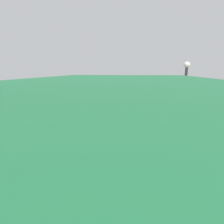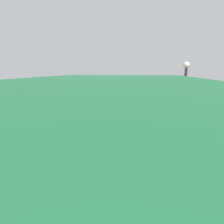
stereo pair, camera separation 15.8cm
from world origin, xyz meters
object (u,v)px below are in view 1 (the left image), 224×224
(street_lamp, at_px, (185,95))
(hand_dolly_boxes, at_px, (104,116))
(shopping_cart_vendor, at_px, (122,118))
(pedestrian_pink_side, at_px, (125,100))
(pedestrian_black_side, at_px, (108,99))
(cargo_van_parked_right, at_px, (52,109))
(pedestrian_white_side, at_px, (118,106))
(pedestrian_far_side, at_px, (93,103))

(street_lamp, bearing_deg, hand_dolly_boxes, -32.20)
(shopping_cart_vendor, height_order, pedestrian_pink_side, pedestrian_pink_side)
(shopping_cart_vendor, height_order, pedestrian_black_side, pedestrian_black_side)
(street_lamp, bearing_deg, shopping_cart_vendor, -39.12)
(shopping_cart_vendor, xyz_separation_m, pedestrian_black_side, (1.02, -0.95, 1.00))
(cargo_van_parked_right, bearing_deg, pedestrian_pink_side, -158.50)
(pedestrian_black_side, distance_m, pedestrian_white_side, 2.61)
(pedestrian_pink_side, xyz_separation_m, pedestrian_white_side, (0.20, 2.33, 0.00))
(hand_dolly_boxes, height_order, pedestrian_white_side, pedestrian_white_side)
(pedestrian_pink_side, bearing_deg, street_lamp, 131.48)
(pedestrian_far_side, bearing_deg, shopping_cart_vendor, -164.04)
(shopping_cart_vendor, xyz_separation_m, pedestrian_white_side, (0.08, 1.49, 1.02))
(hand_dolly_boxes, bearing_deg, shopping_cart_vendor, 171.81)
(cargo_van_parked_right, height_order, shopping_cart_vendor, cargo_van_parked_right)
(shopping_cart_vendor, distance_m, pedestrian_far_side, 2.05)
(pedestrian_pink_side, bearing_deg, cargo_van_parked_right, 21.50)
(shopping_cart_vendor, bearing_deg, hand_dolly_boxes, -8.19)
(pedestrian_pink_side, xyz_separation_m, street_lamp, (-2.97, 3.36, 0.79))
(cargo_van_parked_right, distance_m, pedestrian_pink_side, 4.66)
(shopping_cart_vendor, relative_size, pedestrian_pink_side, 0.49)
(pedestrian_pink_side, bearing_deg, hand_dolly_boxes, 27.34)
(pedestrian_pink_side, distance_m, pedestrian_white_side, 2.34)
(pedestrian_pink_side, relative_size, street_lamp, 0.56)
(cargo_van_parked_right, xyz_separation_m, pedestrian_pink_side, (-4.32, -1.70, 0.41))
(pedestrian_black_side, bearing_deg, street_lamp, 139.88)
(shopping_cart_vendor, xyz_separation_m, pedestrian_pink_side, (-0.13, -0.84, 1.02))
(cargo_van_parked_right, bearing_deg, shopping_cart_vendor, -168.39)
(hand_dolly_boxes, xyz_separation_m, pedestrian_far_side, (0.55, 0.66, 0.95))
(hand_dolly_boxes, bearing_deg, pedestrian_pink_side, -152.66)
(cargo_van_parked_right, bearing_deg, street_lamp, 167.17)
(cargo_van_parked_right, xyz_separation_m, pedestrian_white_side, (-4.11, 0.63, 0.41))
(shopping_cart_vendor, xyz_separation_m, pedestrian_far_side, (1.72, 0.49, 1.00))
(hand_dolly_boxes, relative_size, pedestrian_pink_side, 0.61)
(pedestrian_pink_side, height_order, street_lamp, street_lamp)
(cargo_van_parked_right, xyz_separation_m, hand_dolly_boxes, (-3.02, -1.03, -0.56))
(shopping_cart_vendor, bearing_deg, pedestrian_far_side, 15.96)
(hand_dolly_boxes, relative_size, pedestrian_white_side, 0.61)
(pedestrian_far_side, height_order, street_lamp, street_lamp)
(cargo_van_parked_right, relative_size, pedestrian_pink_side, 2.53)
(cargo_van_parked_right, distance_m, pedestrian_far_side, 2.53)
(pedestrian_white_side, height_order, pedestrian_far_side, same)
(cargo_van_parked_right, xyz_separation_m, pedestrian_far_side, (-2.47, -0.37, 0.39))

